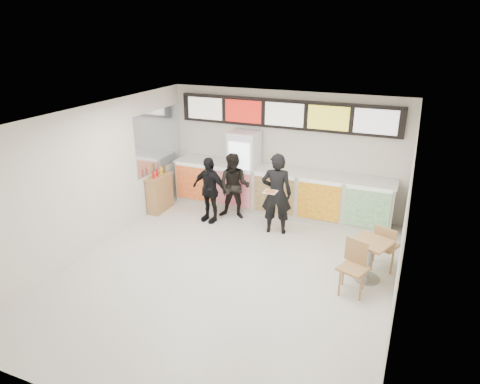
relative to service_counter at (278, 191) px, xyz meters
The scene contains 15 objects.
floor 3.15m from the service_counter, 90.00° to the right, with size 7.00×7.00×0.00m, color beige.
ceiling 3.93m from the service_counter, 90.00° to the right, with size 7.00×7.00×0.00m, color white.
wall_back 1.01m from the service_counter, 90.00° to the left, with size 6.00×6.00×0.00m, color silver.
wall_left 4.41m from the service_counter, 134.13° to the right, with size 7.00×7.00×0.00m, color silver.
wall_right 4.41m from the service_counter, 45.87° to the right, with size 7.00×7.00×0.00m, color silver.
service_counter is the anchor object (origin of this frame).
menu_board 1.90m from the service_counter, 90.00° to the left, with size 5.50×0.14×0.70m.
drinks_fridge 1.03m from the service_counter, behind, with size 0.70×0.67×2.00m.
mirror_panel 3.28m from the service_counter, 167.87° to the right, with size 0.01×2.00×1.50m, color #B2B7BF.
customer_main 1.17m from the service_counter, 74.66° to the right, with size 0.69×0.45×1.88m, color black.
customer_left 1.16m from the service_counter, 141.79° to the right, with size 0.79×0.62×1.63m, color black.
customer_mid 1.77m from the service_counter, 141.63° to the right, with size 0.94×0.39×1.60m, color black.
pizza_slice 1.66m from the service_counter, 79.07° to the right, with size 0.36×0.36×0.02m.
cafe_table 3.39m from the service_counter, 42.53° to the right, with size 1.00×1.67×0.95m.
condiment_ledge 3.00m from the service_counter, 160.13° to the right, with size 0.34×0.83×1.11m.
Camera 1 is at (2.96, -6.46, 4.43)m, focal length 32.00 mm.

